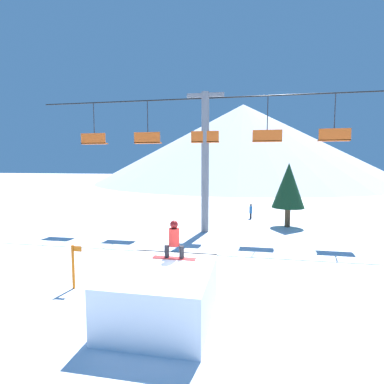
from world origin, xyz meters
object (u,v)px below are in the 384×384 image
at_px(pine_tree_near, 288,186).
at_px(trail_marker, 73,265).
at_px(distant_skier, 251,211).
at_px(snow_ramp, 162,294).
at_px(snowboarder, 174,240).

height_order(pine_tree_near, trail_marker, pine_tree_near).
xyz_separation_m(pine_tree_near, distant_skier, (-2.58, 2.75, -2.31)).
xyz_separation_m(snow_ramp, trail_marker, (-3.78, 1.46, 0.11)).
bearing_deg(trail_marker, pine_tree_near, 54.33).
distance_m(trail_marker, distant_skier, 16.59).
distance_m(snowboarder, trail_marker, 4.13).
bearing_deg(snow_ramp, trail_marker, 158.86).
bearing_deg(snow_ramp, snowboarder, 82.76).
distance_m(pine_tree_near, distant_skier, 4.42).
xyz_separation_m(snow_ramp, pine_tree_near, (5.23, 14.00, 2.22)).
distance_m(snowboarder, pine_tree_near, 14.01).
bearing_deg(trail_marker, snow_ramp, -21.14).
height_order(snow_ramp, distant_skier, snow_ramp).
distance_m(snow_ramp, snowboarder, 1.70).
distance_m(snow_ramp, distant_skier, 16.97).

